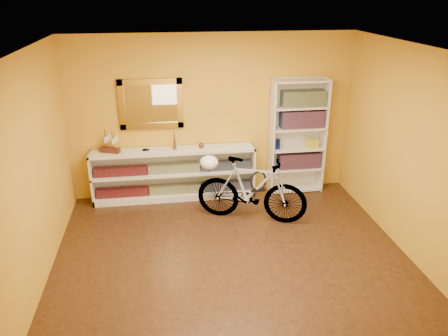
{
  "coord_description": "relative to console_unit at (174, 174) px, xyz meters",
  "views": [
    {
      "loc": [
        -0.79,
        -4.7,
        3.22
      ],
      "look_at": [
        0.0,
        0.7,
        0.95
      ],
      "focal_mm": 35.08,
      "sensor_mm": 36.0,
      "label": 1
    }
  ],
  "objects": [
    {
      "name": "book_row_c",
      "position": [
        2.08,
        0.03,
        1.16
      ],
      "size": [
        0.7,
        0.22,
        0.25
      ],
      "primitive_type": "cube",
      "color": "#194B5A",
      "rests_on": "bookcase"
    },
    {
      "name": "cd_row_upper",
      "position": [
        -0.0,
        -0.02,
        0.11
      ],
      "size": [
        2.5,
        0.13,
        0.14
      ],
      "primitive_type": "cube",
      "color": "navy",
      "rests_on": "console_unit"
    },
    {
      "name": "travel_mug",
      "position": [
        1.7,
        0.01,
        0.42
      ],
      "size": [
        0.08,
        0.08,
        0.17
      ],
      "primitive_type": "cylinder",
      "color": "navy",
      "rests_on": "bookcase"
    },
    {
      "name": "bicycle",
      "position": [
        1.09,
        -0.89,
        0.06
      ],
      "size": [
        1.0,
        1.7,
        0.98
      ],
      "primitive_type": "imported",
      "rotation": [
        0.0,
        0.0,
        1.2
      ],
      "color": "silver",
      "rests_on": "floor"
    },
    {
      "name": "console_unit",
      "position": [
        0.0,
        0.0,
        0.0
      ],
      "size": [
        2.6,
        0.35,
        0.85
      ],
      "primitive_type": null,
      "color": "silver",
      "rests_on": "floor"
    },
    {
      "name": "toy_car",
      "position": [
        -0.42,
        0.0,
        0.43
      ],
      "size": [
        0.0,
        0.0,
        0.0
      ],
      "primitive_type": "imported",
      "rotation": [
        0.0,
        0.0,
        1.65
      ],
      "color": "black",
      "rests_on": "console_unit"
    },
    {
      "name": "bronze_ornament",
      "position": [
        0.03,
        0.0,
        0.59
      ],
      "size": [
        0.06,
        0.06,
        0.33
      ],
      "primitive_type": "cone",
      "color": "brown",
      "rests_on": "console_unit"
    },
    {
      "name": "decorative_orb",
      "position": [
        0.45,
        0.0,
        0.47
      ],
      "size": [
        0.09,
        0.09,
        0.09
      ],
      "primitive_type": "sphere",
      "color": "brown",
      "rests_on": "console_unit"
    },
    {
      "name": "book_row_a",
      "position": [
        2.08,
        0.03,
        0.12
      ],
      "size": [
        0.7,
        0.22,
        0.26
      ],
      "primitive_type": "cube",
      "color": "maroon",
      "rests_on": "bookcase"
    },
    {
      "name": "back_wall",
      "position": [
        0.65,
        0.19,
        0.88
      ],
      "size": [
        4.5,
        0.01,
        2.6
      ],
      "primitive_type": "cube",
      "color": "gold",
      "rests_on": "ground"
    },
    {
      "name": "helmet",
      "position": [
        0.49,
        -0.66,
        0.43
      ],
      "size": [
        0.27,
        0.26,
        0.2
      ],
      "primitive_type": "ellipsoid",
      "color": "white",
      "rests_on": "bicycle"
    },
    {
      "name": "book_row_b",
      "position": [
        2.08,
        0.03,
        0.83
      ],
      "size": [
        0.7,
        0.22,
        0.28
      ],
      "primitive_type": "cube",
      "color": "maroon",
      "rests_on": "bookcase"
    },
    {
      "name": "gilt_mirror",
      "position": [
        -0.3,
        0.15,
        1.12
      ],
      "size": [
        0.98,
        0.06,
        0.78
      ],
      "primitive_type": "cube",
      "color": "olive",
      "rests_on": "back_wall"
    },
    {
      "name": "left_wall",
      "position": [
        -1.61,
        -1.81,
        0.88
      ],
      "size": [
        0.01,
        4.0,
        2.6
      ],
      "primitive_type": "cube",
      "color": "gold",
      "rests_on": "ground"
    },
    {
      "name": "u_lock",
      "position": [
        1.18,
        -0.92,
        0.21
      ],
      "size": [
        0.24,
        0.03,
        0.24
      ],
      "primitive_type": "torus",
      "rotation": [
        1.57,
        0.0,
        0.0
      ],
      "color": "black",
      "rests_on": "bicycle"
    },
    {
      "name": "yellow_bag",
      "position": [
        2.28,
        -0.01,
        0.41
      ],
      "size": [
        0.19,
        0.13,
        0.14
      ],
      "primitive_type": "cube",
      "rotation": [
        0.0,
        0.0,
        0.08
      ],
      "color": "gold",
      "rests_on": "bookcase"
    },
    {
      "name": "right_wall",
      "position": [
        2.9,
        -1.81,
        0.88
      ],
      "size": [
        0.01,
        4.0,
        2.6
      ],
      "primitive_type": "cube",
      "color": "gold",
      "rests_on": "ground"
    },
    {
      "name": "cd_row_lower",
      "position": [
        -0.0,
        -0.02,
        -0.26
      ],
      "size": [
        2.5,
        0.13,
        0.14
      ],
      "primitive_type": "cube",
      "color": "black",
      "rests_on": "console_unit"
    },
    {
      "name": "bookcase",
      "position": [
        2.03,
        0.03,
        0.52
      ],
      "size": [
        0.9,
        0.3,
        1.9
      ],
      "primitive_type": null,
      "color": "silver",
      "rests_on": "floor"
    },
    {
      "name": "red_tin",
      "position": [
        1.83,
        0.06,
        1.14
      ],
      "size": [
        0.19,
        0.19,
        0.19
      ],
      "primitive_type": "cube",
      "rotation": [
        0.0,
        0.0,
        -0.31
      ],
      "color": "maroon",
      "rests_on": "bookcase"
    },
    {
      "name": "model_ship",
      "position": [
        -0.97,
        0.0,
        0.61
      ],
      "size": [
        0.33,
        0.22,
        0.37
      ],
      "primitive_type": null,
      "rotation": [
        0.0,
        0.0,
        -0.37
      ],
      "color": "#3D1B11",
      "rests_on": "console_unit"
    },
    {
      "name": "floor",
      "position": [
        0.65,
        -1.81,
        -0.43
      ],
      "size": [
        4.5,
        4.0,
        0.01
      ],
      "primitive_type": "cube",
      "color": "black",
      "rests_on": "ground"
    },
    {
      "name": "wall_socket",
      "position": [
        1.55,
        0.17,
        -0.17
      ],
      "size": [
        0.09,
        0.02,
        0.09
      ],
      "primitive_type": "cube",
      "color": "silver",
      "rests_on": "back_wall"
    },
    {
      "name": "ceiling",
      "position": [
        0.65,
        -1.81,
        2.18
      ],
      "size": [
        4.5,
        4.0,
        0.01
      ],
      "primitive_type": "cube",
      "color": "silver",
      "rests_on": "ground"
    }
  ]
}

